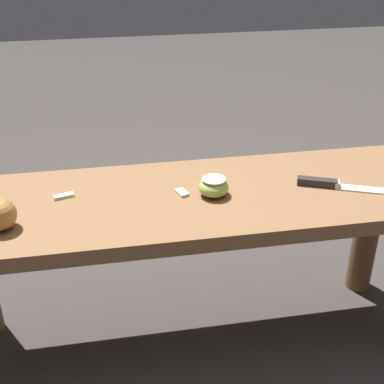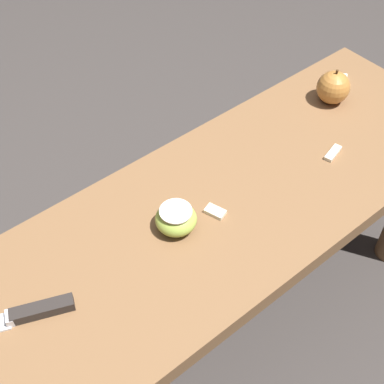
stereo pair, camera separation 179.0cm
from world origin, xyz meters
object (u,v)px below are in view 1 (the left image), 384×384
Objects in this scene: apple_cut at (214,187)px; apple_whole at (0,214)px; knife at (329,184)px; wooden_bench at (192,229)px.

apple_whole is at bearing 7.58° from apple_cut.
apple_cut reaches higher than knife.
apple_whole is 0.52m from apple_cut.
apple_cut reaches higher than wooden_bench.
apple_whole is 1.11× the size of apple_cut.
wooden_bench is 0.49m from apple_whole.
apple_whole reaches higher than wooden_bench.
apple_cut is at bearing -159.46° from knife.
apple_cut is at bearing -172.42° from apple_whole.
knife is 2.85× the size of apple_cut.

